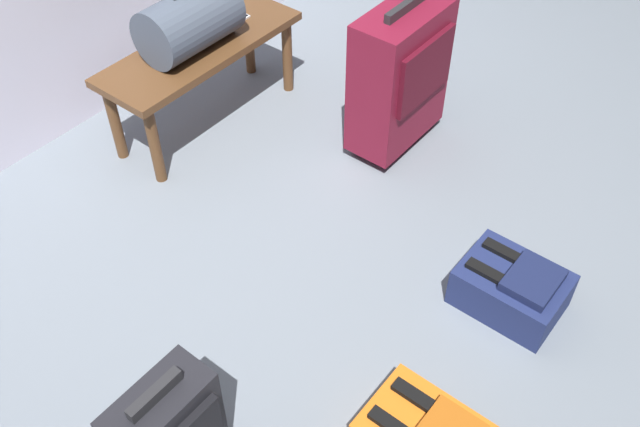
# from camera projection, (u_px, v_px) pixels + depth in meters

# --- Properties ---
(ground_plane) EXTENTS (6.60, 6.60, 0.00)m
(ground_plane) POSITION_uv_depth(u_px,v_px,m) (318.00, 290.00, 2.72)
(ground_plane) COLOR slate
(bench) EXTENTS (1.00, 0.36, 0.43)m
(bench) POSITION_uv_depth(u_px,v_px,m) (202.00, 57.00, 3.21)
(bench) COLOR brown
(bench) RESTS_ON ground
(duffel_bag_slate) EXTENTS (0.44, 0.26, 0.34)m
(duffel_bag_slate) POSITION_uv_depth(u_px,v_px,m) (189.00, 22.00, 3.04)
(duffel_bag_slate) COLOR #475160
(duffel_bag_slate) RESTS_ON bench
(cell_phone) EXTENTS (0.07, 0.14, 0.01)m
(cell_phone) POSITION_uv_depth(u_px,v_px,m) (234.00, 14.00, 3.33)
(cell_phone) COLOR silver
(cell_phone) RESTS_ON bench
(suitcase_upright_burgundy) EXTENTS (0.48, 0.26, 0.72)m
(suitcase_upright_burgundy) POSITION_uv_depth(u_px,v_px,m) (400.00, 76.00, 3.09)
(suitcase_upright_burgundy) COLOR maroon
(suitcase_upright_burgundy) RESTS_ON ground
(backpack_navy) EXTENTS (0.28, 0.38, 0.21)m
(backpack_navy) POSITION_uv_depth(u_px,v_px,m) (512.00, 288.00, 2.60)
(backpack_navy) COLOR navy
(backpack_navy) RESTS_ON ground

